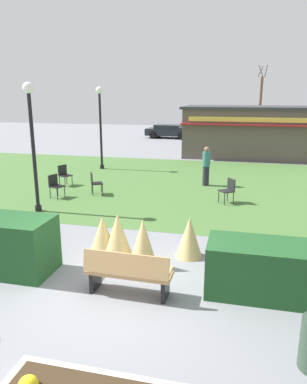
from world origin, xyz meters
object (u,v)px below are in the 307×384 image
Objects in this scene: lamppost_mid at (32,132)px; park_bench at (128,273)px; cafe_chair_east at (95,181)px; cafe_chair_north at (64,174)px; person_strolling at (206,166)px; tree_right_bg at (260,103)px; parked_car_west_slot at (169,131)px; cafe_chair_center at (55,184)px; lamppost_far at (100,118)px; parked_car_center_slot at (230,132)px; food_kiosk at (248,131)px; cafe_chair_west at (229,189)px.

park_bench is at bearing -44.26° from lamppost_mid.
cafe_chair_north is (-1.85, 1.09, 0.00)m from cafe_chair_east.
tree_right_bg is (3.07, 24.13, 2.08)m from person_strolling.
tree_right_bg reaches higher than person_strolling.
cafe_chair_center is at bearing -91.28° from parked_car_west_slot.
parked_car_west_slot is 0.65× the size of tree_right_bg.
lamppost_far is 0.97× the size of parked_car_center_slot.
lamppost_mid is at bearing -113.28° from cafe_chair_east.
person_strolling reaches higher than park_bench.
parked_car_center_slot is at bearing -0.06° from parked_car_west_slot.
food_kiosk is 1.86× the size of parked_car_center_slot.
food_kiosk is at bearing -94.77° from tree_right_bg.
lamppost_mid is 2.50× the size of person_strolling.
food_kiosk is (6.95, 13.52, -1.08)m from lamppost_mid.
parked_car_center_slot is at bearing 67.36° from lamppost_far.
food_kiosk reaches higher than cafe_chair_center.
person_strolling reaches higher than cafe_chair_east.
food_kiosk is 1.88× the size of parked_car_west_slot.
parked_car_center_slot is at bearing 87.85° from park_bench.
lamppost_far reaches higher than food_kiosk.
parked_car_west_slot is at bearing 86.87° from cafe_chair_north.
cafe_chair_west is (-0.72, -11.02, -1.05)m from food_kiosk.
cafe_chair_east is 1.00× the size of cafe_chair_north.
parked_car_center_slot is (6.38, 18.62, 0.12)m from cafe_chair_north.
parked_car_west_slot is (-0.84, 19.72, 0.12)m from cafe_chair_east.
parked_car_center_slot is 0.66× the size of tree_right_bg.
cafe_chair_east is 0.21× the size of parked_car_west_slot.
parked_car_center_slot reaches higher than cafe_chair_west.
cafe_chair_east is at bearing -87.57° from parked_car_west_slot.
food_kiosk is at bearing -52.11° from parked_car_west_slot.
food_kiosk is at bearing 39.04° from lamppost_far.
lamppost_far is at bearing -112.14° from tree_right_bg.
lamppost_far is 4.43m from cafe_chair_north.
cafe_chair_north is at bearing -109.50° from tree_right_bg.
cafe_chair_west is (6.80, -4.92, -2.13)m from lamppost_far.
lamppost_mid is 0.52× the size of food_kiosk.
parked_car_center_slot is at bearing 125.81° from person_strolling.
park_bench reaches higher than cafe_chair_center.
parked_car_west_slot is at bearing 143.23° from person_strolling.
parked_car_west_slot is at bearing 86.94° from lamppost_far.
park_bench is 26.99m from parked_car_west_slot.
park_bench is at bearing -66.59° from lamppost_far.
cafe_chair_north is at bearing -108.91° from parked_car_center_slot.
food_kiosk is 9.08× the size of cafe_chair_west.
parked_car_west_slot and parked_car_center_slot have the same top height.
cafe_chair_center is (-1.29, -0.76, 0.00)m from cafe_chair_east.
person_strolling is at bearing 86.39° from park_bench.
cafe_chair_east is 1.50m from cafe_chair_center.
park_bench is 13.14m from lamppost_far.
cafe_chair_west and cafe_chair_north have the same top height.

